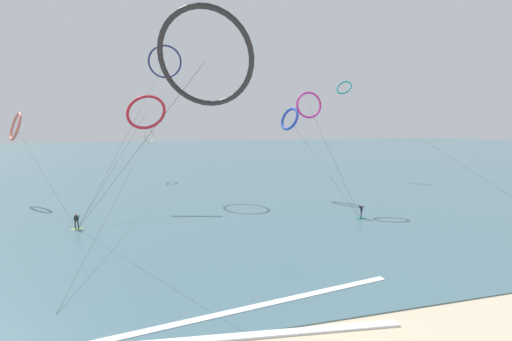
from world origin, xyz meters
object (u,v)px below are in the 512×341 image
surfer_lime (77,222)px  kite_cobalt (290,119)px  surfer_emerald (361,212)px  kite_teal (344,88)px  kite_charcoal (205,58)px  kite_coral (16,127)px  kite_navy (165,62)px  kite_ivory (149,135)px  kite_crimson (146,112)px  kite_magenta (309,105)px

surfer_lime → kite_cobalt: size_ratio=0.10×
surfer_emerald → kite_teal: bearing=-171.4°
surfer_emerald → kite_charcoal: kite_charcoal is taller
surfer_lime → surfer_emerald: size_ratio=1.00×
kite_coral → kite_navy: size_ratio=0.85×
surfer_emerald → kite_ivory: kite_ivory is taller
kite_ivory → kite_crimson: kite_crimson is taller
kite_crimson → kite_charcoal: kite_charcoal is taller
kite_ivory → kite_charcoal: 51.03m
surfer_emerald → kite_charcoal: (-19.25, -15.23, 13.71)m
kite_crimson → kite_charcoal: (5.39, -29.99, 1.82)m
kite_crimson → kite_cobalt: bearing=15.2°
kite_teal → kite_navy: bearing=-115.4°
kite_cobalt → kite_navy: (-18.32, 7.69, 8.98)m
kite_teal → kite_crimson: bearing=-105.5°
kite_crimson → kite_ivory: bearing=108.1°
surfer_lime → kite_crimson: 17.55m
kite_cobalt → kite_ivory: bearing=-152.4°
surfer_lime → kite_navy: size_ratio=0.07×
surfer_lime → kite_crimson: kite_crimson is taller
surfer_lime → kite_cobalt: kite_cobalt is taller
surfer_lime → kite_charcoal: bearing=124.9°
kite_cobalt → kite_teal: bearing=111.2°
surfer_lime → kite_magenta: (27.99, 4.83, 12.74)m
kite_coral → surfer_emerald: bearing=31.8°
kite_crimson → kite_cobalt: size_ratio=0.89×
kite_teal → kite_magenta: (-17.13, -21.97, -4.93)m
kite_magenta → kite_navy: size_ratio=0.66×
kite_ivory → kite_cobalt: kite_cobalt is taller
surfer_lime → kite_magenta: kite_magenta is taller
surfer_lime → kite_charcoal: kite_charcoal is taller
surfer_lime → kite_cobalt: 31.76m
surfer_emerald → kite_ivory: bearing=-110.5°
kite_magenta → kite_charcoal: kite_charcoal is taller
kite_coral → kite_navy: bearing=61.9°
kite_coral → kite_crimson: bearing=38.7°
surfer_lime → surfer_emerald: (31.27, -3.68, 0.00)m
kite_coral → kite_charcoal: (23.83, -36.46, 3.84)m
surfer_lime → kite_navy: bearing=-113.6°
kite_crimson → kite_navy: 11.60m
kite_teal → kite_magenta: 28.29m
kite_charcoal → kite_navy: bearing=-62.4°
kite_crimson → kite_magenta: 22.28m
kite_crimson → kite_navy: bearing=86.2°
kite_teal → kite_ivory: 41.13m
kite_teal → kite_navy: (-35.85, -7.83, 2.30)m
surfer_lime → kite_crimson: size_ratio=0.11×
kite_magenta → kite_crimson: bearing=165.3°
kite_charcoal → kite_teal: bearing=-102.5°
surfer_lime → surfer_emerald: 31.48m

